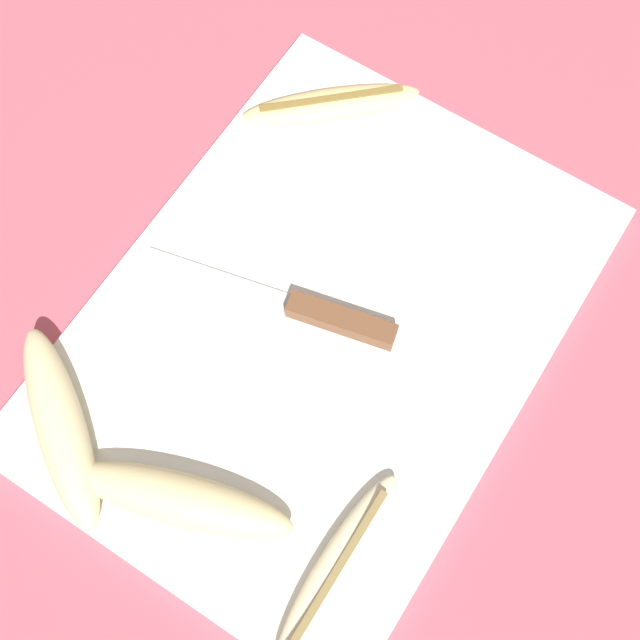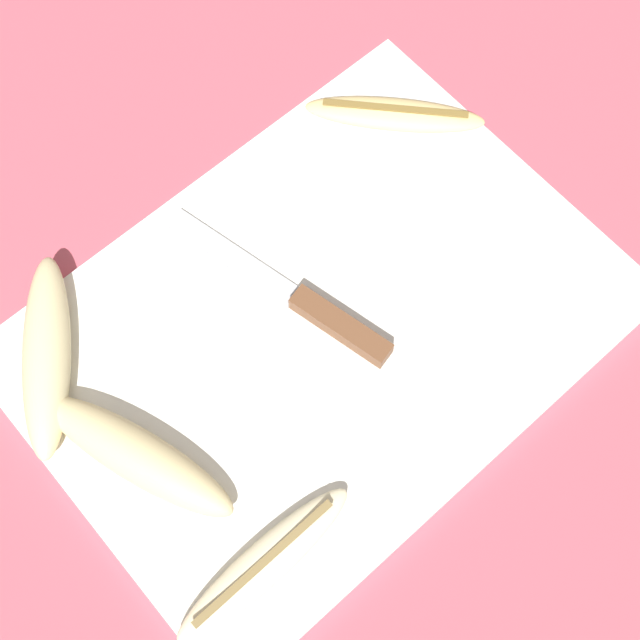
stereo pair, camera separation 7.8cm
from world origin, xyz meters
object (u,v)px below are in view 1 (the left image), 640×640
banana_bright_far (338,569)px  banana_soft_right (61,426)px  knife (315,312)px  banana_golden_short (331,104)px  banana_ripe_center (183,500)px

banana_bright_far → banana_soft_right: size_ratio=1.01×
knife → banana_bright_far: bearing=-155.3°
banana_golden_short → banana_soft_right: size_ratio=0.88×
banana_ripe_center → banana_soft_right: (-0.01, 0.12, 0.00)m
banana_bright_far → banana_soft_right: (-0.03, 0.25, 0.01)m
banana_golden_short → banana_ripe_center: bearing=-164.8°
knife → banana_ripe_center: banana_ripe_center is taller
banana_ripe_center → banana_soft_right: bearing=92.7°
knife → banana_golden_short: (0.19, 0.10, 0.00)m
banana_bright_far → knife: bearing=37.6°
banana_ripe_center → knife: bearing=0.2°
banana_golden_short → banana_soft_right: (-0.39, 0.02, 0.01)m
knife → banana_golden_short: size_ratio=1.56×
banana_golden_short → knife: bearing=-151.3°
banana_bright_far → banana_soft_right: 0.26m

